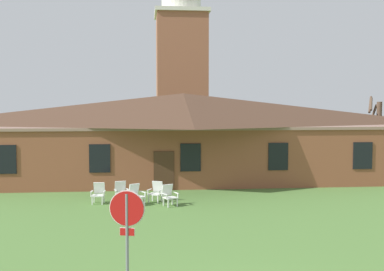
{
  "coord_description": "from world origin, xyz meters",
  "views": [
    {
      "loc": [
        -2.33,
        -9.4,
        4.55
      ],
      "look_at": [
        -0.53,
        9.25,
        3.34
      ],
      "focal_mm": 43.99,
      "sensor_mm": 36.0,
      "label": 1
    }
  ],
  "objects_px": {
    "lawn_chair_near_door": "(121,191)",
    "lawn_chair_middle": "(156,191)",
    "lawn_chair_left_end": "(136,194)",
    "lawn_chair_right_end": "(169,195)",
    "lawn_chair_by_porch": "(99,193)",
    "stop_sign": "(127,226)"
  },
  "relations": [
    {
      "from": "lawn_chair_near_door",
      "to": "lawn_chair_middle",
      "type": "relative_size",
      "value": 1.0
    },
    {
      "from": "lawn_chair_right_end",
      "to": "lawn_chair_left_end",
      "type": "bearing_deg",
      "value": 167.56
    },
    {
      "from": "stop_sign",
      "to": "lawn_chair_by_porch",
      "type": "relative_size",
      "value": 2.82
    },
    {
      "from": "stop_sign",
      "to": "lawn_chair_middle",
      "type": "xyz_separation_m",
      "value": [
        0.86,
        11.82,
        -1.42
      ]
    },
    {
      "from": "lawn_chair_middle",
      "to": "lawn_chair_right_end",
      "type": "height_order",
      "value": "same"
    },
    {
      "from": "lawn_chair_right_end",
      "to": "lawn_chair_near_door",
      "type": "bearing_deg",
      "value": 152.55
    },
    {
      "from": "lawn_chair_left_end",
      "to": "lawn_chair_right_end",
      "type": "height_order",
      "value": "same"
    },
    {
      "from": "lawn_chair_middle",
      "to": "lawn_chair_near_door",
      "type": "bearing_deg",
      "value": 173.12
    },
    {
      "from": "stop_sign",
      "to": "lawn_chair_left_end",
      "type": "distance_m",
      "value": 11.28
    },
    {
      "from": "lawn_chair_near_door",
      "to": "lawn_chair_left_end",
      "type": "distance_m",
      "value": 1.1
    },
    {
      "from": "lawn_chair_right_end",
      "to": "lawn_chair_by_porch",
      "type": "bearing_deg",
      "value": 165.3
    },
    {
      "from": "lawn_chair_left_end",
      "to": "lawn_chair_middle",
      "type": "relative_size",
      "value": 1.0
    },
    {
      "from": "lawn_chair_by_porch",
      "to": "lawn_chair_middle",
      "type": "relative_size",
      "value": 1.0
    },
    {
      "from": "stop_sign",
      "to": "lawn_chair_middle",
      "type": "height_order",
      "value": "stop_sign"
    },
    {
      "from": "lawn_chair_by_porch",
      "to": "lawn_chair_middle",
      "type": "xyz_separation_m",
      "value": [
        2.68,
        0.1,
        0.0
      ]
    },
    {
      "from": "lawn_chair_right_end",
      "to": "lawn_chair_middle",
      "type": "bearing_deg",
      "value": 120.64
    },
    {
      "from": "stop_sign",
      "to": "lawn_chair_left_end",
      "type": "relative_size",
      "value": 2.82
    },
    {
      "from": "stop_sign",
      "to": "lawn_chair_near_door",
      "type": "distance_m",
      "value": 12.12
    },
    {
      "from": "lawn_chair_left_end",
      "to": "lawn_chair_middle",
      "type": "bearing_deg",
      "value": 33.99
    },
    {
      "from": "lawn_chair_by_porch",
      "to": "lawn_chair_left_end",
      "type": "height_order",
      "value": "same"
    },
    {
      "from": "lawn_chair_near_door",
      "to": "stop_sign",
      "type": "bearing_deg",
      "value": -86.24
    },
    {
      "from": "lawn_chair_left_end",
      "to": "lawn_chair_right_end",
      "type": "xyz_separation_m",
      "value": [
        1.49,
        -0.33,
        0.0
      ]
    }
  ]
}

